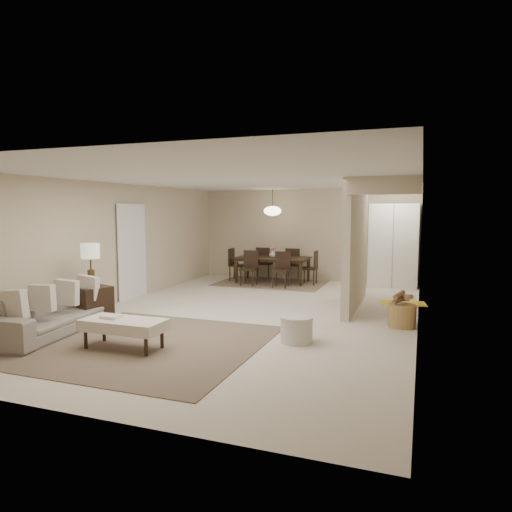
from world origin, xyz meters
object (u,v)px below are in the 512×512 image
at_px(pantry_cabinet, 393,246).
at_px(ottoman_bench, 124,325).
at_px(wicker_basket, 402,316).
at_px(side_table, 92,304).
at_px(round_pouf, 297,329).
at_px(sofa, 51,312).
at_px(dining_table, 272,270).

distance_m(pantry_cabinet, ottoman_bench, 7.51).
bearing_deg(wicker_basket, pantry_cabinet, 95.51).
distance_m(side_table, round_pouf, 3.73).
bearing_deg(side_table, sofa, -93.17).
bearing_deg(round_pouf, pantry_cabinet, 79.65).
bearing_deg(side_table, round_pouf, -0.77).
height_order(sofa, dining_table, dining_table).
height_order(round_pouf, wicker_basket, round_pouf).
bearing_deg(round_pouf, sofa, -167.29).
bearing_deg(ottoman_bench, side_table, 141.79).
distance_m(wicker_basket, dining_table, 5.08).
bearing_deg(side_table, wicker_basket, 15.21).
height_order(pantry_cabinet, ottoman_bench, pantry_cabinet).
xyz_separation_m(side_table, wicker_basket, (5.15, 1.40, -0.11)).
bearing_deg(wicker_basket, ottoman_bench, -144.23).
relative_size(pantry_cabinet, round_pouf, 4.27).
bearing_deg(sofa, round_pouf, -84.55).
relative_size(pantry_cabinet, wicker_basket, 4.68).
distance_m(ottoman_bench, dining_table, 6.30).
xyz_separation_m(ottoman_bench, wicker_basket, (3.61, 2.60, -0.15)).
distance_m(sofa, ottoman_bench, 1.62).
xyz_separation_m(pantry_cabinet, side_table, (-4.75, -5.55, -0.75)).
bearing_deg(ottoman_bench, sofa, 169.08).
bearing_deg(wicker_basket, dining_table, 133.19).
height_order(ottoman_bench, side_table, side_table).
bearing_deg(pantry_cabinet, ottoman_bench, -115.43).
bearing_deg(ottoman_bench, pantry_cabinet, 64.33).
distance_m(sofa, side_table, 0.90).
distance_m(sofa, wicker_basket, 5.69).
height_order(sofa, round_pouf, sofa).
bearing_deg(round_pouf, ottoman_bench, -152.24).
bearing_deg(round_pouf, dining_table, 111.71).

